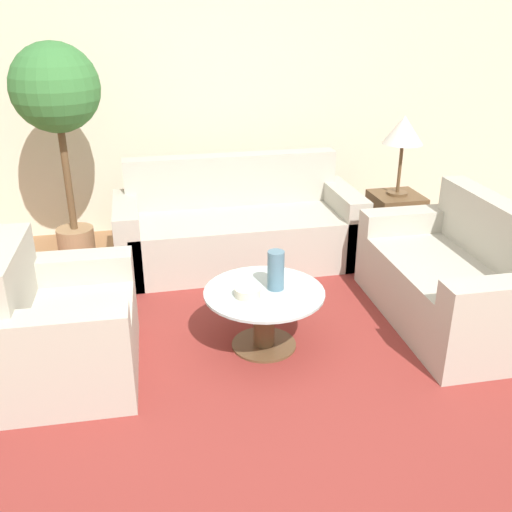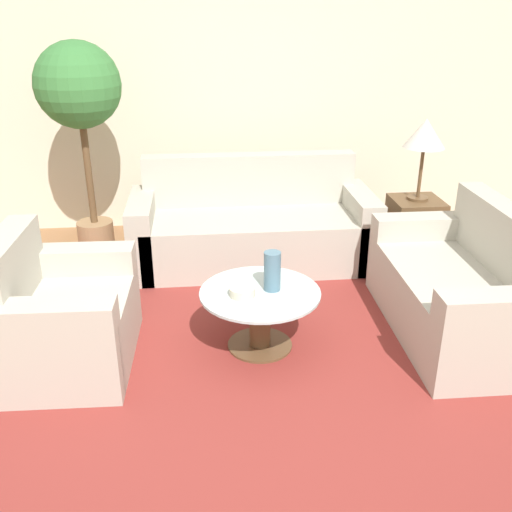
% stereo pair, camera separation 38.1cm
% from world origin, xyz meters
% --- Properties ---
extents(ground_plane, '(14.00, 14.00, 0.00)m').
position_xyz_m(ground_plane, '(0.00, 0.00, 0.00)').
color(ground_plane, '#8E603D').
extents(wall_back, '(10.00, 0.06, 2.60)m').
position_xyz_m(wall_back, '(0.00, 3.09, 1.30)').
color(wall_back, beige).
rests_on(wall_back, ground_plane).
extents(rug, '(3.68, 3.70, 0.01)m').
position_xyz_m(rug, '(0.10, 0.64, 0.00)').
color(rug, maroon).
rests_on(rug, ground_plane).
extents(sofa_main, '(2.07, 0.84, 0.90)m').
position_xyz_m(sofa_main, '(0.19, 2.06, 0.30)').
color(sofa_main, '#B2AD9E').
rests_on(sofa_main, ground_plane).
extents(armchair, '(0.80, 1.01, 0.86)m').
position_xyz_m(armchair, '(-1.17, 0.60, 0.30)').
color(armchair, '#B2AD9E').
rests_on(armchair, ground_plane).
extents(loveseat, '(0.82, 1.50, 0.88)m').
position_xyz_m(loveseat, '(1.51, 0.70, 0.30)').
color(loveseat, '#B2AD9E').
rests_on(loveseat, ground_plane).
extents(coffee_table, '(0.78, 0.78, 0.41)m').
position_xyz_m(coffee_table, '(0.10, 0.64, 0.27)').
color(coffee_table, brown).
rests_on(coffee_table, ground_plane).
extents(side_table, '(0.42, 0.42, 0.54)m').
position_xyz_m(side_table, '(1.63, 1.98, 0.27)').
color(side_table, brown).
rests_on(side_table, ground_plane).
extents(table_lamp, '(0.35, 0.35, 0.70)m').
position_xyz_m(table_lamp, '(1.63, 1.98, 1.10)').
color(table_lamp, brown).
rests_on(table_lamp, side_table).
extents(potted_plant, '(0.70, 0.70, 1.85)m').
position_xyz_m(potted_plant, '(-1.20, 2.31, 1.38)').
color(potted_plant, '#93704C').
rests_on(potted_plant, ground_plane).
extents(vase, '(0.11, 0.11, 0.26)m').
position_xyz_m(vase, '(0.18, 0.66, 0.54)').
color(vase, slate).
rests_on(vase, coffee_table).
extents(bowl, '(0.17, 0.17, 0.06)m').
position_xyz_m(bowl, '(-0.02, 0.59, 0.44)').
color(bowl, beige).
rests_on(bowl, coffee_table).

